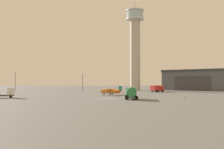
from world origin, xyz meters
TOP-DOWN VIEW (x-y plane):
  - ground_plane at (0.00, 0.00)m, footprint 400.00×400.00m
  - control_tower at (11.42, 57.40)m, footprint 8.83×8.83m
  - hangar at (44.14, 62.81)m, footprint 38.22×35.54m
  - airplane_orange at (0.47, 16.81)m, footprint 7.63×9.71m
  - truck_flatbed_white at (-26.91, 1.80)m, footprint 6.11×4.17m
  - truck_box_red at (19.10, 38.98)m, footprint 6.05×5.66m
  - truck_fuel_tanker_green at (5.91, -2.72)m, footprint 3.23×6.63m
  - car_yellow at (-2.97, 40.90)m, footprint 3.56×4.47m
  - light_post_west at (-12.31, 42.83)m, footprint 0.44×0.44m
  - light_post_east at (-44.96, 50.98)m, footprint 0.44×0.44m
  - traffic_cone_near_left at (20.07, 1.57)m, footprint 0.36×0.36m

SIDE VIEW (x-z plane):
  - ground_plane at x=0.00m, z-range 0.00..0.00m
  - traffic_cone_near_left at x=20.07m, z-range 0.00..0.66m
  - car_yellow at x=-2.97m, z-range 0.05..1.42m
  - truck_flatbed_white at x=-26.91m, z-range -0.06..2.69m
  - airplane_orange at x=0.47m, z-range -0.10..2.79m
  - truck_box_red at x=19.10m, z-range 0.20..2.93m
  - truck_fuel_tanker_green at x=5.91m, z-range 0.19..3.19m
  - light_post_west at x=-12.31m, z-range 0.81..8.76m
  - hangar at x=44.14m, z-range 0.02..10.27m
  - light_post_east at x=-44.96m, z-range 0.84..10.03m
  - control_tower at x=11.42m, z-range 1.06..44.62m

